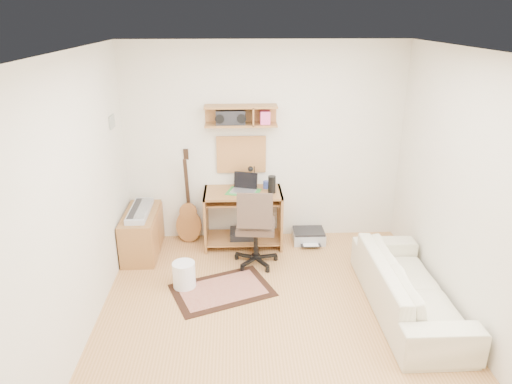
{
  "coord_description": "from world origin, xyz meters",
  "views": [
    {
      "loc": [
        -0.37,
        -3.88,
        2.89
      ],
      "look_at": [
        -0.15,
        1.05,
        1.0
      ],
      "focal_mm": 32.85,
      "sensor_mm": 36.0,
      "label": 1
    }
  ],
  "objects_px": {
    "printer": "(309,236)",
    "cabinet": "(142,233)",
    "desk": "(243,218)",
    "sofa": "(410,278)",
    "task_chair": "(256,226)"
  },
  "relations": [
    {
      "from": "desk",
      "to": "task_chair",
      "type": "xyz_separation_m",
      "value": [
        0.14,
        -0.52,
        0.13
      ]
    },
    {
      "from": "cabinet",
      "to": "printer",
      "type": "height_order",
      "value": "cabinet"
    },
    {
      "from": "cabinet",
      "to": "desk",
      "type": "bearing_deg",
      "value": 7.71
    },
    {
      "from": "cabinet",
      "to": "printer",
      "type": "distance_m",
      "value": 2.19
    },
    {
      "from": "desk",
      "to": "printer",
      "type": "distance_m",
      "value": 0.93
    },
    {
      "from": "desk",
      "to": "sofa",
      "type": "xyz_separation_m",
      "value": [
        1.67,
        -1.55,
        -0.01
      ]
    },
    {
      "from": "cabinet",
      "to": "printer",
      "type": "relative_size",
      "value": 2.14
    },
    {
      "from": "task_chair",
      "to": "printer",
      "type": "bearing_deg",
      "value": 42.34
    },
    {
      "from": "sofa",
      "to": "printer",
      "type": "bearing_deg",
      "value": 26.54
    },
    {
      "from": "printer",
      "to": "cabinet",
      "type": "bearing_deg",
      "value": -174.53
    },
    {
      "from": "cabinet",
      "to": "sofa",
      "type": "relative_size",
      "value": 0.48
    },
    {
      "from": "task_chair",
      "to": "printer",
      "type": "relative_size",
      "value": 2.39
    },
    {
      "from": "task_chair",
      "to": "printer",
      "type": "height_order",
      "value": "task_chair"
    },
    {
      "from": "task_chair",
      "to": "cabinet",
      "type": "distance_m",
      "value": 1.49
    },
    {
      "from": "desk",
      "to": "task_chair",
      "type": "distance_m",
      "value": 0.55
    }
  ]
}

